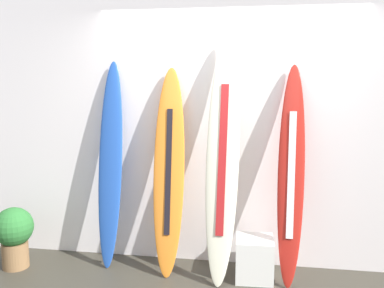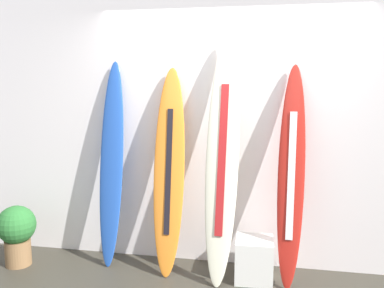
{
  "view_description": "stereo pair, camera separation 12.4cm",
  "coord_description": "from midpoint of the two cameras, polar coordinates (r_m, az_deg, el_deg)",
  "views": [
    {
      "loc": [
        0.29,
        -2.84,
        1.83
      ],
      "look_at": [
        -0.32,
        0.95,
        1.24
      ],
      "focal_mm": 39.24,
      "sensor_mm": 36.0,
      "label": 1
    },
    {
      "loc": [
        0.42,
        -2.82,
        1.83
      ],
      "look_at": [
        -0.32,
        0.95,
        1.24
      ],
      "focal_mm": 39.24,
      "sensor_mm": 36.0,
      "label": 2
    }
  ],
  "objects": [
    {
      "name": "potted_plant",
      "position": [
        4.55,
        -23.77,
        -11.03
      ],
      "size": [
        0.38,
        0.38,
        0.6
      ],
      "color": "olive",
      "rests_on": "ground"
    },
    {
      "name": "display_block_left",
      "position": [
        4.05,
        7.59,
        -15.17
      ],
      "size": [
        0.35,
        0.35,
        0.39
      ],
      "color": "white",
      "rests_on": "ground"
    },
    {
      "name": "surfboard_ivory",
      "position": [
        3.81,
        3.23,
        -2.3
      ],
      "size": [
        0.32,
        0.56,
        2.23
      ],
      "color": "#EDE8C9",
      "rests_on": "ground"
    },
    {
      "name": "surfboard_crimson",
      "position": [
        3.87,
        12.42,
        -4.3
      ],
      "size": [
        0.26,
        0.51,
        1.97
      ],
      "color": "#AD2017",
      "rests_on": "ground"
    },
    {
      "name": "wall_back",
      "position": [
        4.16,
        4.28,
        2.77
      ],
      "size": [
        7.2,
        0.2,
        2.8
      ],
      "primitive_type": "cube",
      "color": "white",
      "rests_on": "ground"
    },
    {
      "name": "surfboard_sunset",
      "position": [
        3.97,
        -4.05,
        -3.73
      ],
      "size": [
        0.32,
        0.47,
        1.95
      ],
      "color": "orange",
      "rests_on": "ground"
    },
    {
      "name": "surfboard_cobalt",
      "position": [
        4.2,
        -11.87,
        -3.02
      ],
      "size": [
        0.26,
        0.37,
        2.01
      ],
      "color": "#2351B2",
      "rests_on": "ground"
    }
  ]
}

